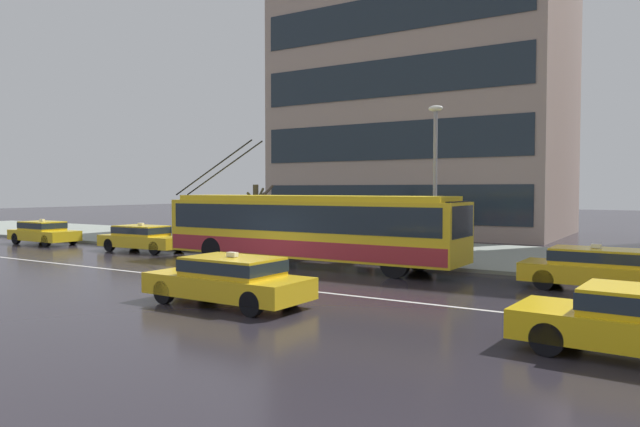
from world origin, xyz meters
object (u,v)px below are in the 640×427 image
(taxi_ahead_of_bus, at_px, (600,267))
(pedestrian_at_shelter, at_px, (275,215))
(bus_shelter, at_px, (320,210))
(trolleybus, at_px, (308,227))
(pedestrian_waiting_by_pole, at_px, (372,219))
(taxi_far_behind, at_px, (43,232))
(pedestrian_approaching_curb, at_px, (424,220))
(taxi_queued_behind_bus, at_px, (143,237))
(taxi_oncoming_near, at_px, (229,278))
(pedestrian_walking_past, at_px, (366,219))
(street_lamp, at_px, (435,169))
(street_tree_bare, at_px, (256,211))

(taxi_ahead_of_bus, bearing_deg, pedestrian_at_shelter, 163.48)
(bus_shelter, bearing_deg, trolleybus, -64.34)
(pedestrian_waiting_by_pole, bearing_deg, taxi_far_behind, -172.71)
(taxi_ahead_of_bus, xyz_separation_m, pedestrian_waiting_by_pole, (-8.87, 2.50, 1.08))
(taxi_ahead_of_bus, distance_m, pedestrian_approaching_curb, 8.21)
(taxi_far_behind, distance_m, pedestrian_waiting_by_pole, 19.25)
(taxi_queued_behind_bus, bearing_deg, bus_shelter, 23.32)
(taxi_oncoming_near, xyz_separation_m, bus_shelter, (-4.31, 11.38, 1.36))
(pedestrian_walking_past, bearing_deg, bus_shelter, 176.77)
(taxi_ahead_of_bus, relative_size, pedestrian_approaching_curb, 2.27)
(trolleybus, xyz_separation_m, pedestrian_approaching_curb, (3.29, 3.77, 0.21))
(taxi_oncoming_near, height_order, taxi_far_behind, same)
(pedestrian_approaching_curb, distance_m, pedestrian_walking_past, 2.63)
(bus_shelter, distance_m, street_lamp, 6.33)
(bus_shelter, bearing_deg, pedestrian_waiting_by_pole, -22.00)
(trolleybus, xyz_separation_m, pedestrian_at_shelter, (-4.92, 4.48, 0.18))
(bus_shelter, height_order, pedestrian_waiting_by_pole, bus_shelter)
(pedestrian_at_shelter, distance_m, pedestrian_approaching_curb, 8.24)
(pedestrian_waiting_by_pole, bearing_deg, trolleybus, -123.30)
(pedestrian_approaching_curb, bearing_deg, pedestrian_at_shelter, 175.08)
(bus_shelter, xyz_separation_m, street_tree_bare, (-3.93, 0.21, -0.10))
(pedestrian_walking_past, relative_size, pedestrian_waiting_by_pole, 0.97)
(street_lamp, bearing_deg, pedestrian_approaching_curb, 131.19)
(trolleybus, bearing_deg, taxi_far_behind, -179.92)
(street_tree_bare, bearing_deg, taxi_oncoming_near, -54.59)
(bus_shelter, bearing_deg, pedestrian_at_shelter, 167.49)
(pedestrian_at_shelter, distance_m, pedestrian_walking_past, 5.64)
(taxi_ahead_of_bus, height_order, pedestrian_waiting_by_pole, pedestrian_waiting_by_pole)
(trolleybus, height_order, taxi_queued_behind_bus, trolleybus)
(taxi_oncoming_near, height_order, street_lamp, street_lamp)
(taxi_queued_behind_bus, bearing_deg, pedestrian_walking_past, 17.55)
(taxi_ahead_of_bus, distance_m, pedestrian_at_shelter, 16.07)
(pedestrian_waiting_by_pole, bearing_deg, taxi_ahead_of_bus, -15.72)
(taxi_ahead_of_bus, xyz_separation_m, pedestrian_at_shelter, (-15.38, 4.56, 1.02))
(street_tree_bare, bearing_deg, pedestrian_walking_past, -3.12)
(pedestrian_walking_past, xyz_separation_m, street_tree_bare, (-6.41, 0.35, 0.26))
(taxi_oncoming_near, xyz_separation_m, taxi_ahead_of_bus, (7.97, 7.51, -0.00))
(bus_shelter, distance_m, pedestrian_at_shelter, 3.19)
(taxi_oncoming_near, height_order, street_tree_bare, street_tree_bare)
(taxi_far_behind, height_order, pedestrian_at_shelter, pedestrian_at_shelter)
(trolleybus, height_order, bus_shelter, trolleybus)
(pedestrian_waiting_by_pole, bearing_deg, street_tree_bare, 167.80)
(trolleybus, relative_size, taxi_queued_behind_bus, 2.79)
(bus_shelter, bearing_deg, pedestrian_walking_past, -3.23)
(trolleybus, xyz_separation_m, street_lamp, (4.17, 2.77, 2.29))
(bus_shelter, bearing_deg, street_lamp, -9.68)
(trolleybus, relative_size, bus_shelter, 3.63)
(taxi_queued_behind_bus, xyz_separation_m, street_tree_bare, (4.13, 3.68, 1.26))
(taxi_far_behind, bearing_deg, pedestrian_approaching_curb, 10.35)
(pedestrian_walking_past, bearing_deg, street_lamp, -14.12)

